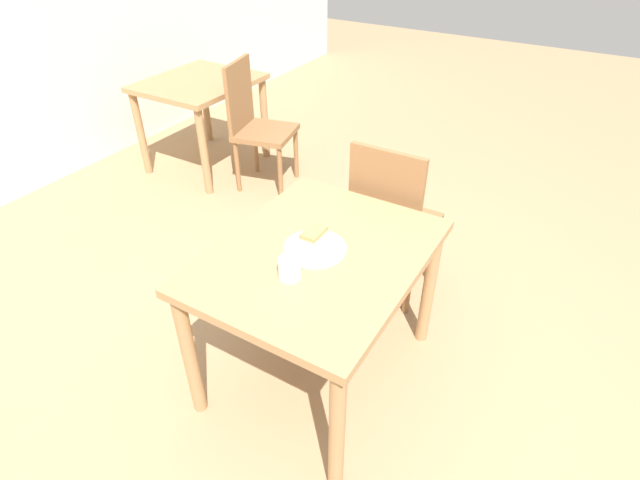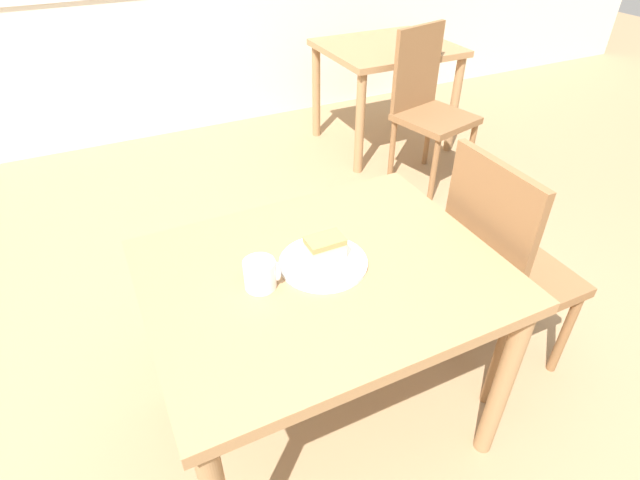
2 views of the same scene
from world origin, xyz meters
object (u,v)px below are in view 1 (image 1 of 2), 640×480
dining_table_near (318,272)px  chair_far_corner (256,122)px  chair_near_window (391,219)px  coffee_mug (290,267)px  cake_slice (314,238)px  dining_table_far (200,95)px  plate (315,248)px

dining_table_near → chair_far_corner: chair_far_corner is taller
chair_near_window → coffee_mug: bearing=87.2°
cake_slice → coffee_mug: 0.21m
dining_table_near → dining_table_far: (1.45, 1.96, -0.02)m
dining_table_far → cake_slice: (-1.43, -1.92, 0.17)m
chair_near_window → chair_far_corner: bearing=-26.2°
chair_near_window → coffee_mug: size_ratio=9.80×
chair_far_corner → plate: (-1.39, -1.37, 0.22)m
chair_far_corner → plate: bearing=-148.9°
chair_far_corner → coffee_mug: chair_far_corner is taller
chair_far_corner → cake_slice: (-1.38, -1.35, 0.27)m
plate → cake_slice: cake_slice is taller
chair_near_window → plate: (-0.69, 0.05, 0.22)m
dining_table_near → dining_table_far: bearing=53.6°
chair_far_corner → coffee_mug: (-1.59, -1.38, 0.26)m
dining_table_far → plate: (-1.44, -1.94, 0.13)m
dining_table_near → chair_far_corner: bearing=44.7°
dining_table_near → chair_near_window: bearing=-2.5°
dining_table_far → cake_slice: 2.40m
chair_far_corner → cake_slice: chair_far_corner is taller
chair_near_window → dining_table_far: bearing=-20.5°
plate → coffee_mug: size_ratio=2.70×
dining_table_near → plate: size_ratio=3.91×
coffee_mug → chair_far_corner: bearing=40.9°
dining_table_near → chair_far_corner: size_ratio=1.08×
dining_table_far → coffee_mug: coffee_mug is taller
plate → dining_table_near: bearing=-112.8°
cake_slice → chair_near_window: bearing=-5.5°
cake_slice → coffee_mug: coffee_mug is taller
dining_table_far → chair_far_corner: bearing=-94.6°
dining_table_far → coffee_mug: 2.55m
dining_table_near → dining_table_far: 2.44m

